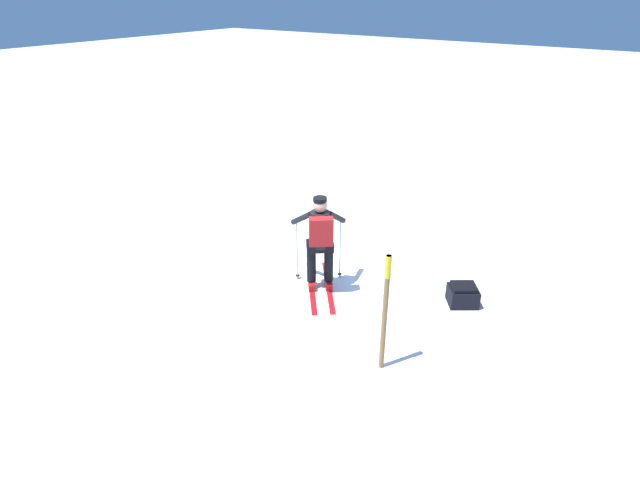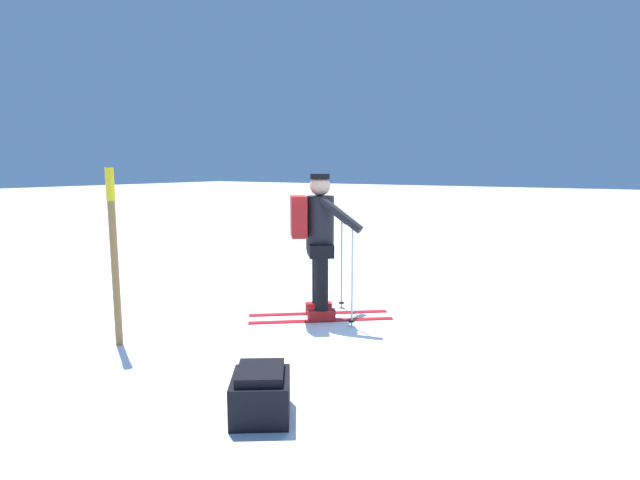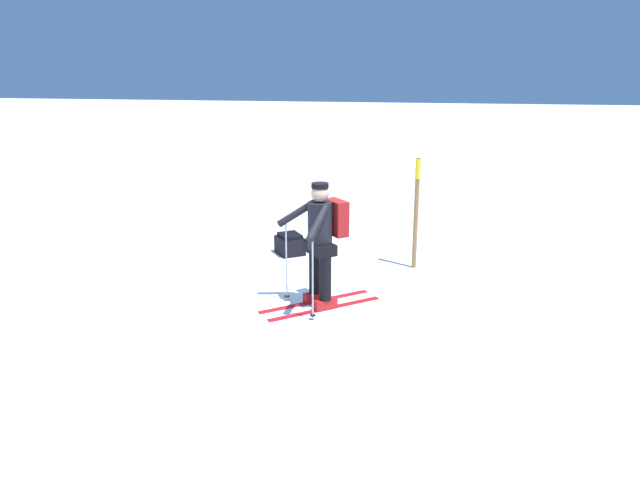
# 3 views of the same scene
# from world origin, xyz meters

# --- Properties ---
(ground_plane) EXTENTS (80.00, 80.00, 0.00)m
(ground_plane) POSITION_xyz_m (0.00, 0.00, 0.00)
(ground_plane) COLOR white
(skier) EXTENTS (1.29, 1.48, 1.61)m
(skier) POSITION_xyz_m (0.12, 0.33, 0.92)
(skier) COLOR red
(skier) RESTS_ON ground_plane
(dropped_backpack) EXTENTS (0.58, 0.57, 0.34)m
(dropped_backpack) POSITION_xyz_m (-1.99, -0.56, 0.16)
(dropped_backpack) COLOR black
(dropped_backpack) RESTS_ON ground_plane
(trail_marker) EXTENTS (0.08, 0.08, 1.68)m
(trail_marker) POSITION_xyz_m (-1.63, 1.46, 0.97)
(trail_marker) COLOR olive
(trail_marker) RESTS_ON ground_plane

